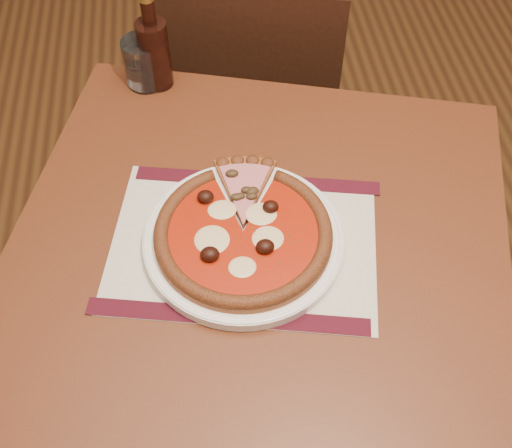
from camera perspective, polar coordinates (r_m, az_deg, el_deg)
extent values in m
cube|color=#642E17|center=(1.05, 0.13, -2.53)|extent=(0.99, 0.99, 0.04)
cylinder|color=#642E17|center=(1.62, -10.20, 1.54)|extent=(0.05, 0.05, 0.71)
cylinder|color=#642E17|center=(1.57, 14.92, -1.71)|extent=(0.05, 0.05, 0.71)
cube|color=black|center=(1.77, -0.04, 10.96)|extent=(0.48, 0.48, 0.04)
cylinder|color=black|center=(2.04, 5.38, 9.26)|extent=(0.04, 0.04, 0.40)
cylinder|color=black|center=(2.06, -4.53, 9.85)|extent=(0.04, 0.04, 0.40)
cylinder|color=black|center=(1.80, 5.05, 1.64)|extent=(0.04, 0.04, 0.40)
cylinder|color=black|center=(1.82, -6.03, 2.39)|extent=(0.04, 0.04, 0.40)
cube|color=black|center=(1.47, -0.69, 13.03)|extent=(0.41, 0.12, 0.43)
cube|color=beige|center=(1.03, -1.12, -1.76)|extent=(0.48, 0.38, 0.00)
cylinder|color=white|center=(1.02, -1.13, -1.43)|extent=(0.32, 0.32, 0.02)
cylinder|color=brown|center=(1.01, -1.14, -0.93)|extent=(0.28, 0.28, 0.01)
torus|color=brown|center=(1.01, -1.14, -0.73)|extent=(0.28, 0.28, 0.02)
cylinder|color=#8F2306|center=(1.01, -1.15, -0.69)|extent=(0.24, 0.24, 0.00)
ellipsoid|color=beige|center=(1.03, -2.86, 1.20)|extent=(0.05, 0.04, 0.01)
ellipsoid|color=beige|center=(0.99, -5.54, -1.74)|extent=(0.05, 0.04, 0.01)
ellipsoid|color=beige|center=(0.97, -1.21, -2.89)|extent=(0.05, 0.04, 0.01)
ellipsoid|color=beige|center=(0.99, 3.20, -1.80)|extent=(0.05, 0.04, 0.01)
ellipsoid|color=beige|center=(1.03, 0.65, 1.18)|extent=(0.05, 0.04, 0.01)
ellipsoid|color=black|center=(1.02, -3.45, 1.83)|extent=(0.03, 0.02, 0.02)
ellipsoid|color=black|center=(0.96, -5.07, -3.08)|extent=(0.03, 0.02, 0.02)
ellipsoid|color=black|center=(0.97, 1.32, -2.10)|extent=(0.03, 0.02, 0.02)
ellipsoid|color=black|center=(1.03, 2.38, 2.72)|extent=(0.03, 0.02, 0.02)
ellipsoid|color=#3B2A15|center=(1.04, -0.46, 2.22)|extent=(0.02, 0.02, 0.01)
ellipsoid|color=#3B2A15|center=(1.07, -0.31, 3.88)|extent=(0.02, 0.02, 0.01)
ellipsoid|color=#3B2A15|center=(1.04, -0.87, 2.27)|extent=(0.02, 0.02, 0.01)
ellipsoid|color=#3B2A15|center=(1.07, -1.04, 3.93)|extent=(0.02, 0.02, 0.01)
ellipsoid|color=#3B2A15|center=(1.04, -1.29, 2.27)|extent=(0.02, 0.02, 0.01)
ellipsoid|color=#3B2A15|center=(1.07, -1.78, 3.89)|extent=(0.02, 0.02, 0.01)
ellipsoid|color=#3B2A15|center=(1.04, -1.71, 2.23)|extent=(0.02, 0.02, 0.01)
cylinder|color=white|center=(1.29, -9.91, 13.98)|extent=(0.09, 0.09, 0.10)
cylinder|color=black|center=(1.27, -9.00, 14.66)|extent=(0.06, 0.06, 0.14)
cylinder|color=black|center=(1.22, -9.54, 17.93)|extent=(0.03, 0.03, 0.06)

